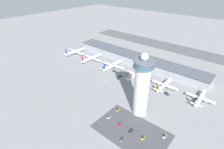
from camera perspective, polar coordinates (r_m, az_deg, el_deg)
name	(u,v)px	position (r m, az deg, el deg)	size (l,w,h in m)	color
ground_plane	(106,82)	(224.97, -2.08, -2.33)	(1000.00, 1000.00, 0.00)	gray
terminal_building	(136,59)	(271.19, 7.88, 4.94)	(215.67, 25.00, 14.05)	#9399A3
runway_strip	(165,46)	(358.90, 16.93, 8.92)	(323.51, 44.00, 0.01)	#515154
control_tower	(142,86)	(161.95, 9.67, -3.76)	(18.80, 18.80, 63.38)	#BCBCC1
parking_lot_surface	(131,131)	(161.93, 6.28, -17.81)	(64.00, 40.00, 0.01)	#424247
airplane_gate_alpha	(76,51)	(310.71, -11.77, 7.38)	(37.80, 40.30, 14.34)	white
airplane_gate_bravo	(92,58)	(281.28, -6.50, 5.38)	(35.87, 41.81, 13.50)	silver
airplane_gate_charlie	(113,65)	(256.59, 0.24, 3.03)	(37.79, 40.73, 13.95)	white
airplane_gate_delta	(136,74)	(234.31, 7.75, 0.13)	(30.50, 36.86, 13.89)	silver
airplane_gate_echo	(164,85)	(219.92, 16.77, -3.23)	(33.15, 34.07, 13.41)	white
airplane_gate_foxtrot	(200,98)	(212.34, 26.87, -6.81)	(30.47, 32.11, 13.15)	silver
service_truck_catering	(167,94)	(210.41, 17.38, -6.02)	(6.78, 4.25, 2.98)	black
service_truck_fuel	(120,76)	(235.10, 2.62, -0.58)	(5.60, 6.77, 2.50)	black
service_truck_baggage	(115,71)	(246.93, 0.83, 1.05)	(7.85, 2.79, 2.69)	black
car_red_hatchback	(165,136)	(162.57, 16.83, -18.73)	(1.97, 4.54, 1.46)	black
car_yellow_taxi	(122,140)	(154.27, 3.40, -20.46)	(1.99, 4.44, 1.52)	black
car_navy_sedan	(109,117)	(172.33, -0.98, -13.71)	(1.90, 4.25, 1.50)	black
car_green_van	(131,130)	(161.56, 6.24, -17.66)	(1.88, 4.77, 1.43)	black
car_grey_coupe	(118,110)	(180.18, 1.98, -11.45)	(1.96, 4.40, 1.39)	black
car_blue_compact	(143,138)	(157.45, 10.14, -19.67)	(2.07, 4.58, 1.49)	black
car_silver_sedan	(120,124)	(166.24, 2.63, -15.78)	(1.96, 4.84, 1.38)	black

